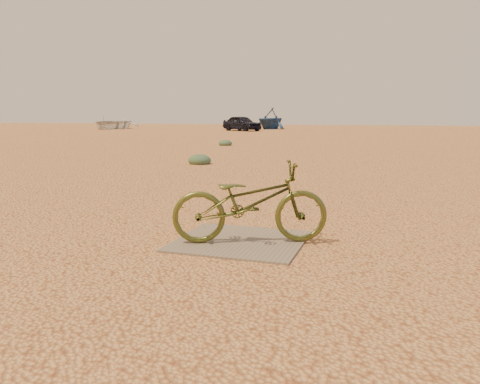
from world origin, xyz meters
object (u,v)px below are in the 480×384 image
(plywood_board, at_px, (240,241))
(boat_far_left, at_px, (271,118))
(boat_near_left, at_px, (111,123))
(bicycle, at_px, (250,202))
(car, at_px, (242,123))

(plywood_board, relative_size, boat_far_left, 0.36)
(plywood_board, xyz_separation_m, boat_near_left, (-24.88, 35.19, 0.59))
(boat_near_left, bearing_deg, bicycle, -61.74)
(plywood_board, bearing_deg, car, 107.98)
(bicycle, height_order, boat_far_left, boat_far_left)
(boat_near_left, bearing_deg, boat_far_left, 8.02)
(bicycle, xyz_separation_m, boat_far_left, (-9.97, 39.29, 0.56))
(plywood_board, bearing_deg, bicycle, -16.00)
(boat_near_left, distance_m, boat_far_left, 15.59)
(bicycle, bearing_deg, boat_far_left, -7.44)
(bicycle, xyz_separation_m, car, (-11.07, 33.75, 0.19))
(plywood_board, xyz_separation_m, car, (-10.94, 33.71, 0.64))
(plywood_board, distance_m, car, 35.45)
(boat_near_left, height_order, boat_far_left, boat_far_left)
(boat_near_left, xyz_separation_m, boat_far_left, (15.05, 4.07, 0.42))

